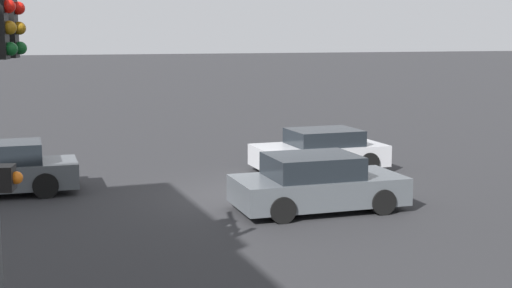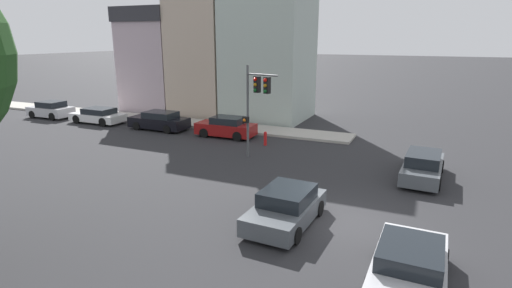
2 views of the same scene
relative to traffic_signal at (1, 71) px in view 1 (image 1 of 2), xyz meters
name	(u,v)px [view 1 (image 1 of 2)]	position (x,y,z in m)	size (l,w,h in m)	color
ground_plane	(252,195)	(-6.24, -6.49, -3.69)	(300.00, 300.00, 0.00)	#28282B
traffic_signal	(1,71)	(0.00, 0.00, 0.00)	(0.67, 2.24, 5.36)	#515456
crossing_car_0	(320,151)	(-9.43, -8.94, -3.05)	(4.09, 2.11, 1.31)	#B7B7BC
crossing_car_2	(317,184)	(-7.16, -4.42, -3.04)	(4.16, 2.19, 1.37)	#4C5156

